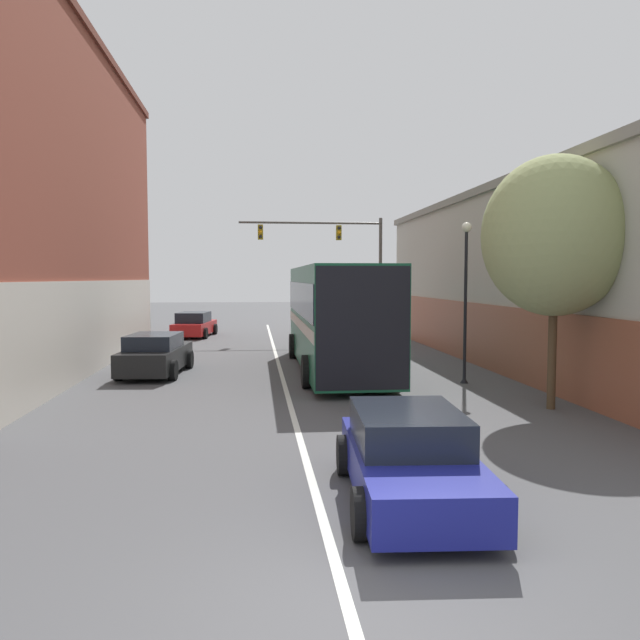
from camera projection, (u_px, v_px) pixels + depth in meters
name	position (u px, v px, depth m)	size (l,w,h in m)	color
ground_plane	(352.00, 623.00, 5.96)	(160.00, 160.00, 0.00)	#4C4C4F
lane_center_line	(281.00, 372.00, 21.93)	(0.14, 44.19, 0.01)	silver
building_left_brick	(13.00, 200.00, 22.40)	(6.35, 21.19, 11.98)	brown
building_right_storefront	(571.00, 273.00, 23.45)	(7.31, 28.23, 6.70)	#B7B2A3
bus	(336.00, 313.00, 22.16)	(2.98, 11.36, 3.69)	#145133
hatchback_foreground	(410.00, 458.00, 9.23)	(2.16, 4.29, 1.32)	navy
parked_car_left_near	(156.00, 355.00, 21.30)	(2.27, 4.52, 1.40)	black
parked_car_left_mid	(194.00, 325.00, 35.06)	(2.39, 4.63, 1.39)	red
traffic_signal_gantry	(339.00, 251.00, 33.99)	(7.82, 0.36, 6.58)	#514C47
street_lamp	(466.00, 292.00, 19.38)	(0.31, 0.31, 5.01)	black
street_tree_near	(555.00, 236.00, 15.42)	(3.62, 3.26, 6.33)	#4C3823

